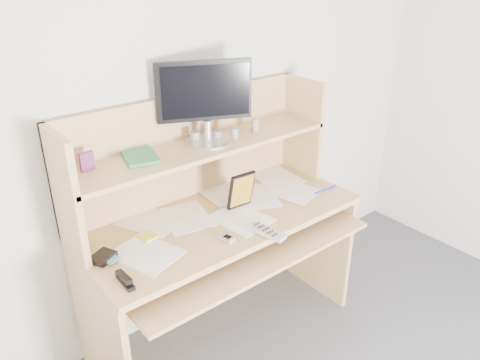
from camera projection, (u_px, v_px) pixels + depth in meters
back_wall at (182, 103)px, 2.31m from camera, size 3.60×0.04×2.50m
desk at (214, 219)px, 2.38m from camera, size 1.40×0.70×1.30m
paper_clutter at (223, 215)px, 2.30m from camera, size 1.32×0.54×0.01m
keyboard at (236, 234)px, 2.31m from camera, size 0.47×0.23×0.03m
tv_remote at (266, 232)px, 2.14m from camera, size 0.10×0.20×0.02m
flip_phone at (226, 237)px, 2.10m from camera, size 0.05×0.09×0.02m
stapler at (125, 279)px, 1.81m from camera, size 0.03×0.12×0.04m
wallet at (103, 257)px, 1.95m from camera, size 0.12×0.11×0.02m
sticky_note_pad at (148, 237)px, 2.12m from camera, size 0.08×0.08×0.01m
digital_camera at (242, 195)px, 2.43m from camera, size 0.09×0.06×0.05m
game_case at (241, 190)px, 2.32m from camera, size 0.14×0.02×0.19m
blue_pen at (326, 189)px, 2.54m from camera, size 0.16×0.01×0.01m
card_box at (87, 161)px, 1.97m from camera, size 0.06×0.02×0.08m
shelf_book at (140, 157)px, 2.10m from camera, size 0.18×0.22×0.02m
chip_stack_a at (218, 136)px, 2.30m from camera, size 0.05×0.05×0.05m
chip_stack_b at (235, 134)px, 2.31m from camera, size 0.04×0.04×0.06m
chip_stack_c at (195, 137)px, 2.27m from camera, size 0.05×0.05×0.06m
chip_stack_d at (255, 125)px, 2.41m from camera, size 0.04×0.04×0.07m
monitor at (205, 100)px, 2.21m from camera, size 0.43×0.25×0.39m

